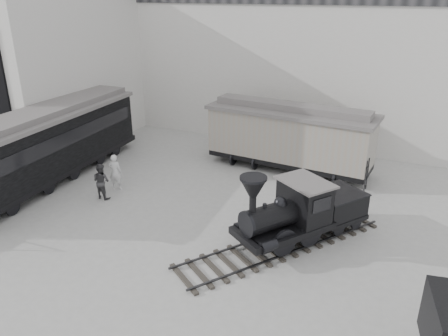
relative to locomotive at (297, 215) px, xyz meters
The scene contains 8 objects.
ground 4.48m from the locomotive, 127.40° to the right, with size 90.00×90.00×0.00m, color #9E9E9B.
north_wall 12.64m from the locomotive, 102.87° to the left, with size 34.00×2.51×11.00m.
west_pavilion 18.64m from the locomotive, 159.18° to the left, with size 7.00×12.11×9.00m.
locomotive is the anchor object (origin of this frame).
boxcar 7.23m from the locomotive, 109.10° to the left, with size 8.73×3.33×3.50m.
passenger_coach 12.58m from the locomotive, behind, with size 3.48×12.62×3.34m.
visitor_a 9.05m from the locomotive, behind, with size 0.63×0.41×1.72m, color silver.
visitor_b 8.95m from the locomotive, behind, with size 0.80×0.62×1.64m, color #373638.
Camera 1 is at (6.06, -10.52, 8.73)m, focal length 35.00 mm.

